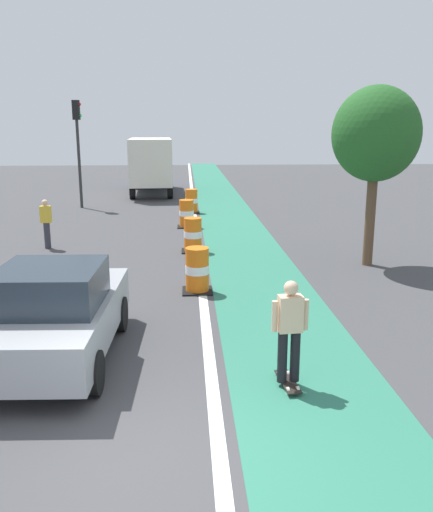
% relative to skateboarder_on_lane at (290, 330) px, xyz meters
% --- Properties ---
extents(ground_plane, '(100.00, 100.00, 0.00)m').
position_rel_skateboarder_on_lane_xyz_m(ground_plane, '(-2.07, -1.79, -0.91)').
color(ground_plane, '#424244').
extents(bike_lane_strip, '(2.50, 80.00, 0.01)m').
position_rel_skateboarder_on_lane_xyz_m(bike_lane_strip, '(0.33, 10.21, -0.91)').
color(bike_lane_strip, '#2D755B').
rests_on(bike_lane_strip, ground).
extents(lane_divider_stripe, '(0.20, 80.00, 0.01)m').
position_rel_skateboarder_on_lane_xyz_m(lane_divider_stripe, '(-1.17, 10.21, -0.91)').
color(lane_divider_stripe, silver).
rests_on(lane_divider_stripe, ground).
extents(skateboarder_on_lane, '(0.57, 0.82, 1.69)m').
position_rel_skateboarder_on_lane_xyz_m(skateboarder_on_lane, '(0.00, 0.00, 0.00)').
color(skateboarder_on_lane, black).
rests_on(skateboarder_on_lane, ground).
extents(parked_sedan_nearest, '(2.03, 4.16, 1.70)m').
position_rel_skateboarder_on_lane_xyz_m(parked_sedan_nearest, '(-3.75, 1.15, -0.08)').
color(parked_sedan_nearest, '#9EA0A5').
rests_on(parked_sedan_nearest, ground).
extents(traffic_barrel_front, '(0.73, 0.73, 1.09)m').
position_rel_skateboarder_on_lane_xyz_m(traffic_barrel_front, '(-1.29, 4.88, -0.38)').
color(traffic_barrel_front, orange).
rests_on(traffic_barrel_front, ground).
extents(traffic_barrel_mid, '(0.73, 0.73, 1.09)m').
position_rel_skateboarder_on_lane_xyz_m(traffic_barrel_mid, '(-1.33, 9.13, -0.38)').
color(traffic_barrel_mid, orange).
rests_on(traffic_barrel_mid, ground).
extents(traffic_barrel_back, '(0.73, 0.73, 1.09)m').
position_rel_skateboarder_on_lane_xyz_m(traffic_barrel_back, '(-1.52, 13.37, -0.38)').
color(traffic_barrel_back, orange).
rests_on(traffic_barrel_back, ground).
extents(traffic_barrel_far, '(0.73, 0.73, 1.09)m').
position_rel_skateboarder_on_lane_xyz_m(traffic_barrel_far, '(-1.29, 16.97, -0.38)').
color(traffic_barrel_far, orange).
rests_on(traffic_barrel_far, ground).
extents(delivery_truck_down_block, '(2.68, 7.70, 3.23)m').
position_rel_skateboarder_on_lane_xyz_m(delivery_truck_down_block, '(-3.55, 24.24, 0.94)').
color(delivery_truck_down_block, silver).
rests_on(delivery_truck_down_block, ground).
extents(traffic_light_corner, '(0.41, 0.32, 5.10)m').
position_rel_skateboarder_on_lane_xyz_m(traffic_light_corner, '(-6.66, 18.87, 2.59)').
color(traffic_light_corner, '#2D2D2D').
rests_on(traffic_light_corner, ground).
extents(pedestrian_crossing, '(0.34, 0.20, 1.61)m').
position_rel_skateboarder_on_lane_xyz_m(pedestrian_crossing, '(-6.08, 9.86, -0.05)').
color(pedestrian_crossing, '#33333D').
rests_on(pedestrian_crossing, ground).
extents(street_tree_sidewalk, '(2.40, 2.40, 5.00)m').
position_rel_skateboarder_on_lane_xyz_m(street_tree_sidewalk, '(3.68, 7.18, 2.76)').
color(street_tree_sidewalk, brown).
rests_on(street_tree_sidewalk, ground).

